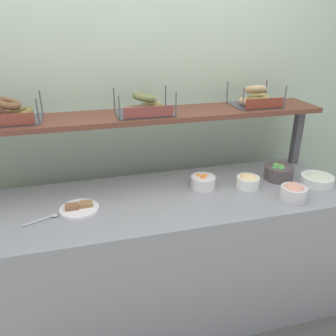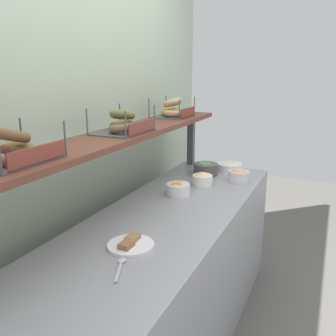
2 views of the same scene
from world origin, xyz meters
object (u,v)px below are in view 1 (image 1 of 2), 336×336
object	(u,v)px
bowl_scallion_spread	(317,179)
serving_plate_white	(79,208)
serving_spoon_near_plate	(46,218)
bagel_basket_cinnamon_raisin	(9,113)
bowl_veggie_mix	(279,172)
bowl_lox_spread	(293,192)
bagel_basket_poppy	(144,106)
bagel_basket_sesame	(255,98)
bowl_fruit_salad	(203,181)
bowl_egg_salad	(248,181)

from	to	relation	value
bowl_scallion_spread	serving_plate_white	size ratio (longest dim) A/B	0.93
serving_spoon_near_plate	bagel_basket_cinnamon_raisin	world-z (taller)	bagel_basket_cinnamon_raisin
bowl_scallion_spread	bagel_basket_cinnamon_raisin	bearing A→B (deg)	168.16
bowl_veggie_mix	serving_plate_white	bearing A→B (deg)	-176.52
bowl_lox_spread	bagel_basket_cinnamon_raisin	xyz separation A→B (m)	(-1.49, 0.50, 0.43)
bowl_scallion_spread	bagel_basket_poppy	size ratio (longest dim) A/B	0.59
serving_spoon_near_plate	bagel_basket_cinnamon_raisin	bearing A→B (deg)	112.70
bagel_basket_cinnamon_raisin	bagel_basket_sesame	size ratio (longest dim) A/B	1.11
bowl_lox_spread	bagel_basket_sesame	bearing A→B (deg)	92.53
serving_plate_white	serving_spoon_near_plate	xyz separation A→B (m)	(-0.17, -0.05, -0.00)
serving_plate_white	bowl_lox_spread	bearing A→B (deg)	-9.33
bowl_lox_spread	bagel_basket_poppy	distance (m)	0.98
bowl_lox_spread	bagel_basket_cinnamon_raisin	distance (m)	1.63
bagel_basket_cinnamon_raisin	bowl_scallion_spread	bearing A→B (deg)	-11.84
bowl_veggie_mix	bagel_basket_sesame	bearing A→B (deg)	112.33
bowl_scallion_spread	bagel_basket_sesame	bearing A→B (deg)	127.13
bowl_fruit_salad	bagel_basket_poppy	world-z (taller)	bagel_basket_poppy
bowl_veggie_mix	bagel_basket_cinnamon_raisin	bearing A→B (deg)	171.71
bowl_fruit_salad	bagel_basket_sesame	xyz separation A→B (m)	(0.42, 0.22, 0.44)
serving_plate_white	bagel_basket_poppy	distance (m)	0.69
bowl_fruit_salad	serving_plate_white	world-z (taller)	bowl_fruit_salad
bowl_egg_salad	bagel_basket_cinnamon_raisin	world-z (taller)	bagel_basket_cinnamon_raisin
bowl_egg_salad	serving_plate_white	size ratio (longest dim) A/B	0.66
bowl_egg_salad	bowl_veggie_mix	bearing A→B (deg)	14.19
bowl_egg_salad	bowl_lox_spread	distance (m)	0.27
bowl_scallion_spread	serving_spoon_near_plate	bearing A→B (deg)	179.61
bowl_scallion_spread	bagel_basket_cinnamon_raisin	distance (m)	1.84
bowl_egg_salad	bowl_veggie_mix	world-z (taller)	bowl_veggie_mix
bowl_veggie_mix	bagel_basket_poppy	xyz separation A→B (m)	(-0.82, 0.20, 0.43)
bowl_lox_spread	bowl_fruit_salad	bearing A→B (deg)	147.94
serving_spoon_near_plate	bagel_basket_sesame	distance (m)	1.45
bowl_veggie_mix	bagel_basket_poppy	bearing A→B (deg)	166.26
bowl_fruit_salad	bowl_veggie_mix	world-z (taller)	bowl_veggie_mix
bowl_lox_spread	bowl_veggie_mix	world-z (taller)	same
bowl_fruit_salad	bagel_basket_poppy	xyz separation A→B (m)	(-0.31, 0.19, 0.43)
bowl_scallion_spread	serving_spoon_near_plate	world-z (taller)	bowl_scallion_spread
bowl_egg_salad	bowl_scallion_spread	size ratio (longest dim) A/B	0.71
bowl_fruit_salad	bagel_basket_sesame	size ratio (longest dim) A/B	0.50
bagel_basket_cinnamon_raisin	bagel_basket_sesame	world-z (taller)	bagel_basket_sesame
serving_spoon_near_plate	bagel_basket_poppy	distance (m)	0.82
bagel_basket_sesame	serving_spoon_near_plate	bearing A→B (deg)	-164.90
bowl_lox_spread	serving_plate_white	world-z (taller)	bowl_lox_spread
bowl_lox_spread	bagel_basket_poppy	world-z (taller)	bagel_basket_poppy
bagel_basket_cinnamon_raisin	serving_spoon_near_plate	bearing A→B (deg)	-67.30
bowl_fruit_salad	bowl_egg_salad	xyz separation A→B (m)	(0.26, -0.07, 0.00)
bagel_basket_sesame	bowl_fruit_salad	bearing A→B (deg)	-152.01
bowl_fruit_salad	bagel_basket_sesame	distance (m)	0.64
bowl_egg_salad	bagel_basket_poppy	bearing A→B (deg)	155.38
serving_plate_white	serving_spoon_near_plate	bearing A→B (deg)	-162.83
bowl_egg_salad	bowl_lox_spread	bearing A→B (deg)	-49.51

